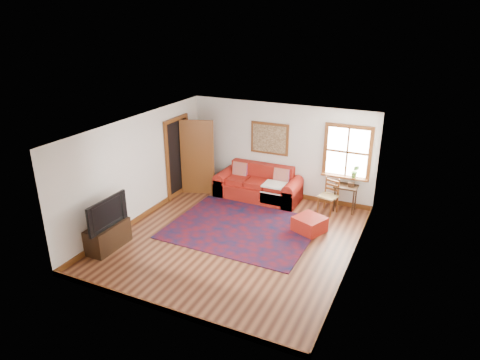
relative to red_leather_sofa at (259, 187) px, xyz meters
The scene contains 13 objects.
ground 2.37m from the red_leather_sofa, 79.72° to the right, with size 5.50×5.50×0.00m, color #421E11.
room_envelope 2.70m from the red_leather_sofa, 79.66° to the right, with size 5.04×5.54×2.52m.
window 2.46m from the red_leather_sofa, 10.07° to the left, with size 1.18×0.20×1.38m.
doorway 2.02m from the red_leather_sofa, 163.45° to the right, with size 0.89×1.08×2.14m.
framed_artwork 1.33m from the red_leather_sofa, 73.39° to the left, with size 1.05×0.07×0.85m.
persian_rug 1.87m from the red_leather_sofa, 79.40° to the right, with size 3.23×2.58×0.02m, color #510B13.
red_leather_sofa is the anchor object (origin of this frame).
red_ottoman 2.21m from the red_leather_sofa, 35.71° to the right, with size 0.61×0.61×0.35m, color maroon.
side_table 2.29m from the red_leather_sofa, ahead, with size 0.56×0.42×0.67m.
ladder_back_chair 1.94m from the red_leather_sofa, ahead, with size 0.50×0.49×0.88m.
media_cabinet 4.21m from the red_leather_sofa, 116.00° to the right, with size 0.44×0.98×0.54m, color black.
television 4.30m from the red_leather_sofa, 115.35° to the right, with size 1.10×0.14×0.63m, color black.
candle_hurricane 3.82m from the red_leather_sofa, 118.17° to the right, with size 0.12×0.12×0.18m.
Camera 1 is at (3.60, -7.47, 4.64)m, focal length 32.00 mm.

